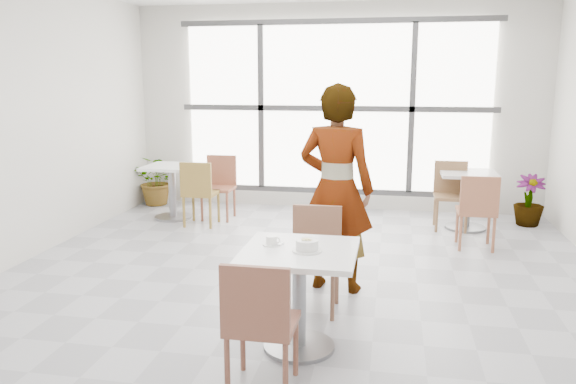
% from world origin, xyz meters
% --- Properties ---
extents(floor, '(7.00, 7.00, 0.00)m').
position_xyz_m(floor, '(0.00, 0.00, 0.00)').
color(floor, '#9E9EA5').
rests_on(floor, ground).
extents(wall_back, '(6.00, 0.00, 6.00)m').
position_xyz_m(wall_back, '(0.00, 3.50, 1.50)').
color(wall_back, silver).
rests_on(wall_back, ground).
extents(wall_front, '(6.00, 0.00, 6.00)m').
position_xyz_m(wall_front, '(0.00, -3.50, 1.50)').
color(wall_front, silver).
rests_on(wall_front, ground).
extents(window, '(4.60, 0.07, 2.52)m').
position_xyz_m(window, '(0.00, 3.44, 1.50)').
color(window, white).
rests_on(window, ground).
extents(main_table, '(0.80, 0.80, 0.75)m').
position_xyz_m(main_table, '(0.23, -1.07, 0.52)').
color(main_table, white).
rests_on(main_table, ground).
extents(chair_near, '(0.42, 0.42, 0.87)m').
position_xyz_m(chair_near, '(0.09, -1.72, 0.50)').
color(chair_near, brown).
rests_on(chair_near, ground).
extents(chair_far, '(0.42, 0.42, 0.87)m').
position_xyz_m(chair_far, '(0.23, -0.30, 0.50)').
color(chair_far, brown).
rests_on(chair_far, ground).
extents(oatmeal_bowl, '(0.21, 0.21, 0.09)m').
position_xyz_m(oatmeal_bowl, '(0.29, -1.10, 0.79)').
color(oatmeal_bowl, white).
rests_on(oatmeal_bowl, main_table).
extents(coffee_cup, '(0.16, 0.13, 0.07)m').
position_xyz_m(coffee_cup, '(0.01, -1.00, 0.78)').
color(coffee_cup, white).
rests_on(coffee_cup, main_table).
extents(person, '(0.76, 0.56, 1.89)m').
position_xyz_m(person, '(0.36, 0.17, 0.95)').
color(person, black).
rests_on(person, ground).
extents(bg_table_left, '(0.70, 0.70, 0.75)m').
position_xyz_m(bg_table_left, '(-2.15, 2.43, 0.49)').
color(bg_table_left, white).
rests_on(bg_table_left, ground).
extents(bg_table_right, '(0.70, 0.70, 0.75)m').
position_xyz_m(bg_table_right, '(1.82, 2.60, 0.49)').
color(bg_table_right, silver).
rests_on(bg_table_right, ground).
extents(bg_chair_left_near, '(0.42, 0.42, 0.87)m').
position_xyz_m(bg_chair_left_near, '(-1.63, 2.08, 0.50)').
color(bg_chair_left_near, olive).
rests_on(bg_chair_left_near, ground).
extents(bg_chair_left_far, '(0.42, 0.42, 0.87)m').
position_xyz_m(bg_chair_left_far, '(-1.51, 2.60, 0.50)').
color(bg_chair_left_far, '#95543D').
rests_on(bg_chair_left_far, ground).
extents(bg_chair_right_near, '(0.42, 0.42, 0.87)m').
position_xyz_m(bg_chair_right_near, '(1.82, 1.67, 0.50)').
color(bg_chair_right_near, '#A16043').
rests_on(bg_chair_right_near, ground).
extents(bg_chair_right_far, '(0.42, 0.42, 0.87)m').
position_xyz_m(bg_chair_right_far, '(1.61, 2.62, 0.50)').
color(bg_chair_right_far, olive).
rests_on(bg_chair_right_far, ground).
extents(plant_left, '(0.83, 0.77, 0.77)m').
position_xyz_m(plant_left, '(-2.70, 3.20, 0.38)').
color(plant_left, '#5B8646').
rests_on(plant_left, ground).
extents(plant_right, '(0.41, 0.41, 0.68)m').
position_xyz_m(plant_right, '(2.66, 2.93, 0.34)').
color(plant_right, '#5A8245').
rests_on(plant_right, ground).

